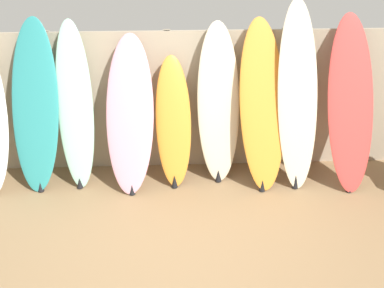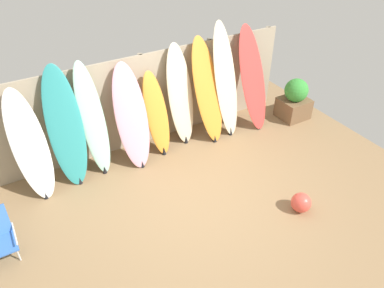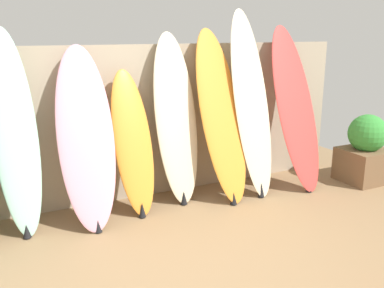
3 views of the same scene
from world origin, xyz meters
name	(u,v)px [view 3 (image 3 of 3)]	position (x,y,z in m)	size (l,w,h in m)	color
ground	(195,285)	(0.00, 0.00, 0.00)	(7.68, 7.68, 0.00)	#8E704C
fence_back	(117,125)	(0.00, 2.01, 0.90)	(6.08, 0.11, 1.80)	tan
surfboard_seafoam_2	(15,135)	(-1.11, 1.64, 0.99)	(0.47, 0.56, 2.00)	#9ED6BC
surfboard_pink_3	(86,138)	(-0.46, 1.54, 0.91)	(0.62, 0.76, 1.83)	pink
surfboard_orange_4	(133,144)	(0.06, 1.61, 0.77)	(0.47, 0.59, 1.56)	orange
surfboard_cream_5	(176,120)	(0.61, 1.70, 0.96)	(0.55, 0.52, 1.95)	beige
surfboard_orange_6	(221,116)	(1.12, 1.56, 0.99)	(0.64, 0.82, 1.99)	orange
surfboard_cream_7	(252,105)	(1.54, 1.56, 1.09)	(0.55, 0.69, 2.21)	beige
surfboard_red_8	(296,108)	(2.17, 1.52, 1.00)	(0.59, 0.85, 2.03)	#D13D38
planter_box	(366,151)	(3.11, 1.19, 0.42)	(0.60, 0.56, 0.90)	brown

